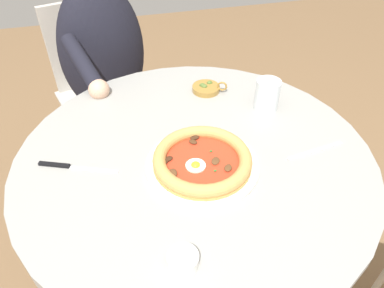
{
  "coord_description": "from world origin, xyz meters",
  "views": [
    {
      "loc": [
        0.19,
        0.7,
        1.39
      ],
      "look_at": [
        0.0,
        -0.02,
        0.76
      ],
      "focal_mm": 33.19,
      "sensor_mm": 36.0,
      "label": 1
    }
  ],
  "objects_px": {
    "cafe_chair_diner": "(100,81)",
    "fork_utensil": "(315,151)",
    "pizza_on_plate": "(202,161)",
    "ramekin_capers": "(183,260)",
    "olive_pan": "(206,88)",
    "dining_table": "(194,187)",
    "diner_person": "(110,95)",
    "water_glass": "(267,97)",
    "steak_knife": "(66,166)"
  },
  "relations": [
    {
      "from": "water_glass",
      "to": "fork_utensil",
      "type": "xyz_separation_m",
      "value": [
        -0.05,
        0.23,
        -0.04
      ]
    },
    {
      "from": "ramekin_capers",
      "to": "fork_utensil",
      "type": "distance_m",
      "value": 0.5
    },
    {
      "from": "water_glass",
      "to": "cafe_chair_diner",
      "type": "height_order",
      "value": "cafe_chair_diner"
    },
    {
      "from": "ramekin_capers",
      "to": "olive_pan",
      "type": "relative_size",
      "value": 0.58
    },
    {
      "from": "diner_person",
      "to": "cafe_chair_diner",
      "type": "distance_m",
      "value": 0.14
    },
    {
      "from": "dining_table",
      "to": "diner_person",
      "type": "relative_size",
      "value": 0.82
    },
    {
      "from": "ramekin_capers",
      "to": "fork_utensil",
      "type": "relative_size",
      "value": 0.36
    },
    {
      "from": "olive_pan",
      "to": "ramekin_capers",
      "type": "bearing_deg",
      "value": 69.41
    },
    {
      "from": "dining_table",
      "to": "olive_pan",
      "type": "relative_size",
      "value": 8.71
    },
    {
      "from": "olive_pan",
      "to": "diner_person",
      "type": "xyz_separation_m",
      "value": [
        0.32,
        -0.4,
        -0.22
      ]
    },
    {
      "from": "diner_person",
      "to": "water_glass",
      "type": "bearing_deg",
      "value": 131.33
    },
    {
      "from": "dining_table",
      "to": "cafe_chair_diner",
      "type": "xyz_separation_m",
      "value": [
        0.24,
        -0.83,
        -0.07
      ]
    },
    {
      "from": "steak_knife",
      "to": "fork_utensil",
      "type": "bearing_deg",
      "value": 170.65
    },
    {
      "from": "steak_knife",
      "to": "pizza_on_plate",
      "type": "bearing_deg",
      "value": 165.73
    },
    {
      "from": "dining_table",
      "to": "fork_utensil",
      "type": "relative_size",
      "value": 5.47
    },
    {
      "from": "water_glass",
      "to": "cafe_chair_diner",
      "type": "bearing_deg",
      "value": -52.8
    },
    {
      "from": "ramekin_capers",
      "to": "steak_knife",
      "type": "bearing_deg",
      "value": -56.7
    },
    {
      "from": "dining_table",
      "to": "ramekin_capers",
      "type": "bearing_deg",
      "value": 71.03
    },
    {
      "from": "dining_table",
      "to": "steak_knife",
      "type": "xyz_separation_m",
      "value": [
        0.34,
        -0.03,
        0.14
      ]
    },
    {
      "from": "water_glass",
      "to": "olive_pan",
      "type": "xyz_separation_m",
      "value": [
        0.15,
        -0.15,
        -0.03
      ]
    },
    {
      "from": "ramekin_capers",
      "to": "olive_pan",
      "type": "distance_m",
      "value": 0.66
    },
    {
      "from": "pizza_on_plate",
      "to": "ramekin_capers",
      "type": "xyz_separation_m",
      "value": [
        0.11,
        0.26,
        -0.0
      ]
    },
    {
      "from": "water_glass",
      "to": "cafe_chair_diner",
      "type": "relative_size",
      "value": 0.11
    },
    {
      "from": "steak_knife",
      "to": "cafe_chair_diner",
      "type": "xyz_separation_m",
      "value": [
        -0.1,
        -0.8,
        -0.22
      ]
    },
    {
      "from": "cafe_chair_diner",
      "to": "ramekin_capers",
      "type": "bearing_deg",
      "value": 96.52
    },
    {
      "from": "pizza_on_plate",
      "to": "diner_person",
      "type": "height_order",
      "value": "diner_person"
    },
    {
      "from": "pizza_on_plate",
      "to": "diner_person",
      "type": "xyz_separation_m",
      "value": [
        0.21,
        -0.75,
        -0.23
      ]
    },
    {
      "from": "water_glass",
      "to": "pizza_on_plate",
      "type": "bearing_deg",
      "value": 37.49
    },
    {
      "from": "ramekin_capers",
      "to": "olive_pan",
      "type": "bearing_deg",
      "value": -110.59
    },
    {
      "from": "water_glass",
      "to": "fork_utensil",
      "type": "bearing_deg",
      "value": 102.31
    },
    {
      "from": "cafe_chair_diner",
      "to": "olive_pan",
      "type": "bearing_deg",
      "value": 124.22
    },
    {
      "from": "diner_person",
      "to": "ramekin_capers",
      "type": "bearing_deg",
      "value": 95.26
    },
    {
      "from": "dining_table",
      "to": "fork_utensil",
      "type": "height_order",
      "value": "fork_utensil"
    },
    {
      "from": "steak_knife",
      "to": "ramekin_capers",
      "type": "xyz_separation_m",
      "value": [
        -0.23,
        0.35,
        0.01
      ]
    },
    {
      "from": "fork_utensil",
      "to": "diner_person",
      "type": "relative_size",
      "value": 0.15
    },
    {
      "from": "diner_person",
      "to": "dining_table",
      "type": "bearing_deg",
      "value": 106.39
    },
    {
      "from": "olive_pan",
      "to": "dining_table",
      "type": "bearing_deg",
      "value": 67.68
    },
    {
      "from": "cafe_chair_diner",
      "to": "diner_person",
      "type": "bearing_deg",
      "value": 105.63
    },
    {
      "from": "ramekin_capers",
      "to": "olive_pan",
      "type": "height_order",
      "value": "olive_pan"
    },
    {
      "from": "water_glass",
      "to": "ramekin_capers",
      "type": "distance_m",
      "value": 0.61
    },
    {
      "from": "olive_pan",
      "to": "diner_person",
      "type": "height_order",
      "value": "diner_person"
    },
    {
      "from": "fork_utensil",
      "to": "steak_knife",
      "type": "bearing_deg",
      "value": -9.35
    },
    {
      "from": "pizza_on_plate",
      "to": "ramekin_capers",
      "type": "distance_m",
      "value": 0.29
    },
    {
      "from": "steak_knife",
      "to": "diner_person",
      "type": "bearing_deg",
      "value": -101.72
    },
    {
      "from": "ramekin_capers",
      "to": "cafe_chair_diner",
      "type": "bearing_deg",
      "value": -83.48
    },
    {
      "from": "water_glass",
      "to": "olive_pan",
      "type": "bearing_deg",
      "value": -43.69
    },
    {
      "from": "cafe_chair_diner",
      "to": "fork_utensil",
      "type": "bearing_deg",
      "value": 121.92
    },
    {
      "from": "steak_knife",
      "to": "ramekin_capers",
      "type": "distance_m",
      "value": 0.42
    },
    {
      "from": "pizza_on_plate",
      "to": "diner_person",
      "type": "relative_size",
      "value": 0.25
    },
    {
      "from": "steak_knife",
      "to": "olive_pan",
      "type": "xyz_separation_m",
      "value": [
        -0.46,
        -0.26,
        0.01
      ]
    }
  ]
}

